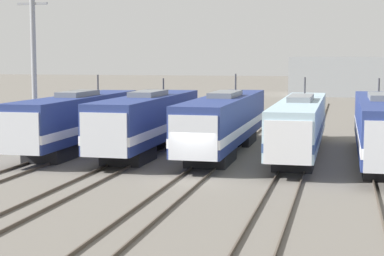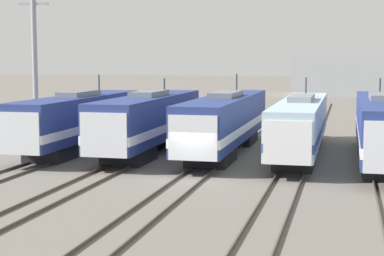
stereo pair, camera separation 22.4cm
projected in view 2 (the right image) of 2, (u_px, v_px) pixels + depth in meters
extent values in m
plane|color=#666059|center=(192.00, 179.00, 34.86)|extent=(400.00, 400.00, 0.00)
cube|color=#4C4238|center=(9.00, 169.00, 37.43)|extent=(0.07, 120.00, 0.15)
cube|color=#4C4238|center=(32.00, 170.00, 37.09)|extent=(0.07, 120.00, 0.15)
cube|color=#4C4238|center=(91.00, 173.00, 36.22)|extent=(0.07, 120.00, 0.15)
cube|color=#4C4238|center=(115.00, 174.00, 35.89)|extent=(0.07, 120.00, 0.15)
cube|color=#4C4238|center=(179.00, 177.00, 35.02)|extent=(0.07, 120.00, 0.15)
cube|color=#4C4238|center=(205.00, 178.00, 34.68)|extent=(0.07, 120.00, 0.15)
cube|color=#4C4238|center=(273.00, 181.00, 33.81)|extent=(0.07, 120.00, 0.15)
cube|color=#4C4238|center=(300.00, 182.00, 33.48)|extent=(0.07, 120.00, 0.15)
cube|color=#4C4238|center=(374.00, 185.00, 32.61)|extent=(0.07, 120.00, 0.15)
cube|color=black|center=(53.00, 152.00, 41.28)|extent=(2.46, 3.79, 0.95)
cube|color=black|center=(102.00, 136.00, 49.61)|extent=(2.46, 3.79, 0.95)
cube|color=navy|center=(79.00, 117.00, 45.24)|extent=(2.89, 17.24, 2.92)
cube|color=silver|center=(79.00, 125.00, 45.30)|extent=(2.93, 17.28, 0.52)
cube|color=silver|center=(27.00, 132.00, 37.94)|extent=(2.66, 2.28, 2.48)
cube|color=black|center=(18.00, 124.00, 36.86)|extent=(2.26, 0.08, 0.69)
cube|color=slate|center=(79.00, 93.00, 45.06)|extent=(1.59, 4.31, 0.35)
cylinder|color=#38383D|center=(99.00, 84.00, 48.66)|extent=(0.12, 0.12, 1.40)
cube|color=black|center=(129.00, 155.00, 40.27)|extent=(2.57, 3.75, 0.95)
cube|color=black|center=(166.00, 138.00, 48.52)|extent=(2.57, 3.75, 0.95)
cube|color=navy|center=(149.00, 118.00, 44.18)|extent=(3.03, 17.07, 2.98)
cube|color=silver|center=(149.00, 126.00, 44.25)|extent=(3.07, 17.11, 0.54)
cube|color=silver|center=(111.00, 133.00, 37.07)|extent=(2.79, 2.50, 2.53)
cube|color=black|center=(103.00, 125.00, 35.88)|extent=(2.37, 0.08, 0.71)
cube|color=slate|center=(149.00, 93.00, 44.00)|extent=(1.67, 4.27, 0.35)
cylinder|color=#38383D|center=(164.00, 86.00, 47.59)|extent=(0.12, 0.12, 1.09)
cube|color=black|center=(211.00, 156.00, 39.73)|extent=(2.54, 4.28, 0.95)
cube|color=black|center=(237.00, 137.00, 49.11)|extent=(2.54, 4.28, 0.95)
cube|color=navy|center=(226.00, 118.00, 44.21)|extent=(2.98, 19.44, 2.93)
cube|color=silver|center=(226.00, 126.00, 44.27)|extent=(3.02, 19.48, 0.53)
cube|color=silver|center=(197.00, 136.00, 35.76)|extent=(2.74, 2.10, 2.49)
cube|color=black|center=(193.00, 128.00, 34.77)|extent=(2.33, 0.08, 0.70)
cube|color=slate|center=(226.00, 94.00, 44.03)|extent=(1.64, 4.86, 0.35)
cylinder|color=#38383D|center=(237.00, 84.00, 48.10)|extent=(0.12, 0.12, 1.47)
cube|color=#232326|center=(295.00, 159.00, 38.46)|extent=(2.33, 4.35, 0.95)
cube|color=#232326|center=(305.00, 139.00, 48.01)|extent=(2.33, 4.35, 0.95)
cube|color=#9EBCCC|center=(301.00, 121.00, 43.04)|extent=(2.74, 19.78, 2.74)
cube|color=navy|center=(301.00, 129.00, 43.09)|extent=(2.78, 19.82, 0.49)
cube|color=silver|center=(289.00, 141.00, 34.33)|extent=(2.52, 1.92, 2.33)
cube|color=black|center=(288.00, 133.00, 33.43)|extent=(2.14, 0.08, 0.65)
cube|color=gray|center=(302.00, 98.00, 42.87)|extent=(1.51, 4.95, 0.35)
cylinder|color=#38383D|center=(306.00, 87.00, 47.01)|extent=(0.12, 0.12, 1.43)
cube|color=black|center=(378.00, 145.00, 44.86)|extent=(2.47, 4.22, 0.95)
cube|color=navy|center=(382.00, 123.00, 40.01)|extent=(2.90, 19.17, 3.02)
cube|color=silver|center=(382.00, 133.00, 40.08)|extent=(2.94, 19.21, 0.54)
cube|color=slate|center=(383.00, 96.00, 39.83)|extent=(1.60, 4.79, 0.35)
cylinder|color=#38383D|center=(380.00, 87.00, 43.86)|extent=(0.12, 0.12, 1.17)
cylinder|color=gray|center=(35.00, 68.00, 45.27)|extent=(0.37, 0.37, 11.70)
cube|color=gray|center=(33.00, 4.00, 44.78)|extent=(2.26, 0.16, 0.16)
cube|color=#9EA3A8|center=(357.00, 76.00, 112.57)|extent=(21.90, 15.02, 6.72)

